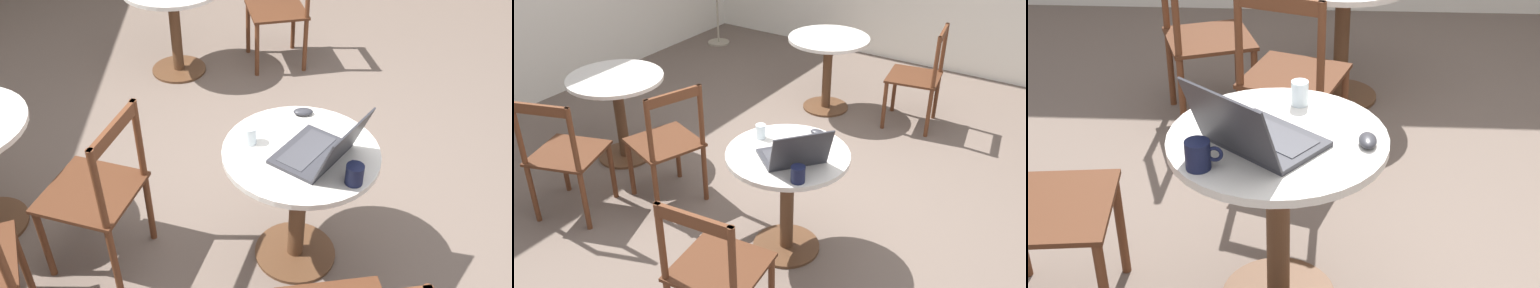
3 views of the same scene
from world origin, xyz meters
TOP-DOWN VIEW (x-y plane):
  - ground_plane at (0.00, 0.00)m, footprint 16.00×16.00m
  - cafe_table_near at (-0.37, -0.03)m, footprint 0.75×0.75m
  - cafe_table_mid at (1.61, 0.76)m, footprint 0.75×0.75m
  - cafe_table_far at (-0.12, 1.70)m, footprint 0.75×0.75m
  - chair_near_left at (-1.21, -0.12)m, footprint 0.49×0.49m
  - chair_mid_front at (1.75, -0.08)m, footprint 0.51×0.51m
  - chair_far_left at (-0.87, 1.43)m, footprint 0.56×0.56m
  - chair_far_front at (-0.37, 0.96)m, footprint 0.56×0.56m
  - laptop at (-0.44, -0.11)m, footprint 0.49×0.49m
  - mouse at (-0.08, -0.06)m, footprint 0.06×0.10m
  - mug at (-0.60, -0.24)m, footprint 0.12×0.08m
  - drinking_glass at (-0.31, 0.21)m, footprint 0.06×0.06m

SIDE VIEW (x-z plane):
  - ground_plane at x=0.00m, z-range 0.00..0.00m
  - chair_near_left at x=-1.21m, z-range 0.00..0.92m
  - chair_mid_front at x=1.75m, z-range 0.00..0.92m
  - chair_far_left at x=-0.87m, z-range 0.00..0.92m
  - chair_far_front at x=-0.37m, z-range 0.00..0.92m
  - cafe_table_near at x=-0.37m, z-range 0.17..0.88m
  - cafe_table_mid at x=1.61m, z-range 0.17..0.88m
  - cafe_table_far at x=-0.12m, z-range 0.17..0.88m
  - mouse at x=-0.08m, z-range 0.71..0.74m
  - drinking_glass at x=-0.31m, z-range 0.71..0.80m
  - mug at x=-0.60m, z-range 0.71..0.81m
  - laptop at x=-0.44m, z-range 0.64..0.89m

